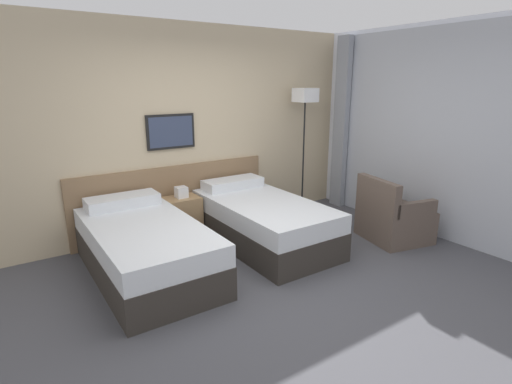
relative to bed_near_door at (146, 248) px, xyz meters
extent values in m
plane|color=#47474C|center=(0.97, -0.95, -0.29)|extent=(16.00, 16.00, 0.00)
cube|color=#C6B28E|center=(0.97, 1.04, 1.06)|extent=(10.00, 0.06, 2.70)
cube|color=#846647|center=(0.75, 0.99, 0.17)|extent=(2.69, 0.04, 0.91)
cube|color=black|center=(0.75, 0.99, 1.07)|extent=(0.64, 0.03, 0.44)
cube|color=#333D56|center=(0.75, 0.97, 1.07)|extent=(0.58, 0.01, 0.38)
cube|color=white|center=(3.59, -1.22, 1.06)|extent=(0.06, 4.45, 2.70)
cube|color=#B2B7C1|center=(3.54, -1.22, 1.03)|extent=(0.03, 4.10, 2.64)
cube|color=#8E939E|center=(3.46, 0.66, 1.03)|extent=(0.10, 0.24, 2.64)
cube|color=#332D28|center=(0.00, -0.02, -0.12)|extent=(1.03, 1.96, 0.34)
cube|color=silver|center=(0.00, -0.02, 0.16)|extent=(1.02, 1.94, 0.22)
cube|color=silver|center=(0.00, 0.73, 0.33)|extent=(0.82, 0.34, 0.13)
cube|color=#332D28|center=(1.50, -0.02, -0.12)|extent=(1.03, 1.96, 0.34)
cube|color=silver|center=(1.50, -0.02, 0.16)|extent=(1.02, 1.94, 0.22)
cube|color=silver|center=(1.50, 0.73, 0.33)|extent=(0.82, 0.34, 0.13)
cube|color=#9E7A51|center=(0.75, 0.75, -0.02)|extent=(0.44, 0.35, 0.54)
cube|color=white|center=(0.75, 0.75, 0.32)|extent=(0.14, 0.14, 0.14)
cylinder|color=black|center=(2.72, 0.68, -0.28)|extent=(0.24, 0.24, 0.02)
cylinder|color=black|center=(2.72, 0.68, 0.56)|extent=(0.02, 0.02, 1.67)
cube|color=white|center=(2.72, 0.68, 1.50)|extent=(0.28, 0.28, 0.20)
cube|color=brown|center=(3.00, -0.84, -0.08)|extent=(0.86, 0.88, 0.41)
cube|color=brown|center=(2.70, -0.77, 0.33)|extent=(0.26, 0.75, 0.41)
cube|color=brown|center=(2.92, -1.16, 0.21)|extent=(0.61, 0.22, 0.18)
cube|color=brown|center=(3.07, -0.52, 0.21)|extent=(0.61, 0.22, 0.18)
camera|label=1|loc=(-1.20, -3.86, 1.69)|focal=28.00mm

